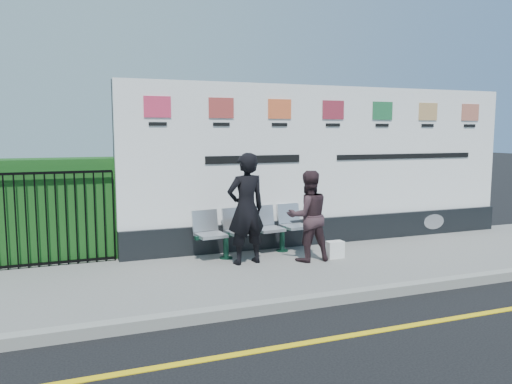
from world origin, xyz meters
TOP-DOWN VIEW (x-y plane):
  - ground at (0.00, 0.00)m, footprint 80.00×80.00m
  - pavement at (0.00, 2.50)m, footprint 14.00×3.00m
  - kerb at (0.00, 1.00)m, footprint 14.00×0.18m
  - yellow_line at (0.00, 0.00)m, footprint 14.00×0.10m
  - billboard at (0.50, 3.85)m, footprint 8.00×0.30m
  - hedge at (-4.58, 4.30)m, footprint 2.35×0.70m
  - railing at (-4.58, 3.85)m, footprint 2.05×0.06m
  - bench at (-1.22, 3.40)m, footprint 2.17×0.81m
  - woman_left at (-1.56, 2.90)m, footprint 0.71×0.52m
  - woman_right at (-0.54, 2.71)m, footprint 0.76×0.60m
  - handbag_brown at (-1.49, 3.37)m, footprint 0.26×0.12m
  - carrier_bag_white at (-0.03, 2.70)m, footprint 0.29×0.17m

SIDE VIEW (x-z plane):
  - ground at x=0.00m, z-range 0.00..0.00m
  - yellow_line at x=0.00m, z-range 0.00..0.01m
  - pavement at x=0.00m, z-range 0.00..0.12m
  - kerb at x=0.00m, z-range 0.00..0.14m
  - carrier_bag_white at x=-0.03m, z-range 0.12..0.41m
  - bench at x=-1.22m, z-range 0.12..0.57m
  - handbag_brown at x=-1.49m, z-range 0.57..0.78m
  - woman_right at x=-0.54m, z-range 0.12..1.63m
  - railing at x=-4.58m, z-range 0.12..1.66m
  - hedge at x=-4.58m, z-range 0.12..1.82m
  - woman_left at x=-1.56m, z-range 0.12..1.93m
  - billboard at x=0.50m, z-range -0.08..2.92m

